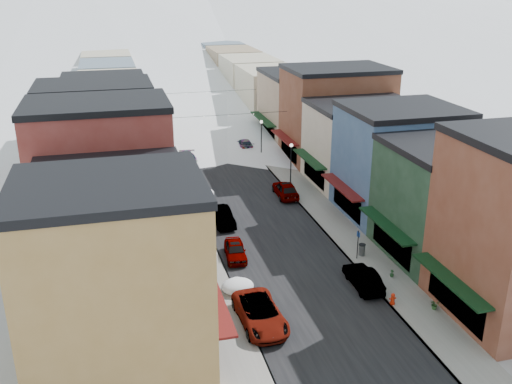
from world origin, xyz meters
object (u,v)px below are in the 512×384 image
car_dark_hatch (222,216)px  car_green_sedan (363,278)px  fire_hydrant (393,299)px  trash_can (362,250)px  car_white_suv (260,314)px  streetlamp_near (291,159)px  car_silver_sedan (235,250)px

car_dark_hatch → car_green_sedan: (7.80, -13.91, -0.02)m
car_dark_hatch → fire_hydrant: car_dark_hatch is taller
car_dark_hatch → trash_can: 13.53m
car_white_suv → streetlamp_near: bearing=66.0°
car_silver_sedan → fire_hydrant: bearing=-41.5°
car_white_suv → fire_hydrant: size_ratio=6.97×
car_silver_sedan → trash_can: (10.07, -2.38, -0.05)m
car_dark_hatch → streetlamp_near: 12.87m
car_white_suv → streetlamp_near: 27.24m
fire_hydrant → trash_can: trash_can is taller
car_green_sedan → trash_can: 4.95m
car_dark_hatch → streetlamp_near: streetlamp_near is taller
fire_hydrant → car_green_sedan: bearing=107.2°
fire_hydrant → streetlamp_near: size_ratio=0.18×
car_silver_sedan → fire_hydrant: car_silver_sedan is taller
car_white_suv → fire_hydrant: car_white_suv is taller
car_white_suv → car_green_sedan: bearing=15.9°
car_green_sedan → trash_can: bearing=-112.0°
fire_hydrant → streetlamp_near: streetlamp_near is taller
car_white_suv → streetlamp_near: size_ratio=1.27×
car_white_suv → car_dark_hatch: car_white_suv is taller
fire_hydrant → car_white_suv: bearing=179.1°
car_white_suv → car_dark_hatch: 16.69m
car_silver_sedan → trash_can: bearing=-7.3°
car_white_suv → streetlamp_near: streetlamp_near is taller
fire_hydrant → trash_can: bearing=81.9°
car_silver_sedan → car_dark_hatch: 6.99m
car_white_suv → streetlamp_near: (10.19, 25.17, 2.23)m
car_green_sedan → trash_can: (1.97, 4.54, -0.11)m
car_green_sedan → car_dark_hatch: bearing=-59.3°
trash_can → fire_hydrant: bearing=-98.1°
car_silver_sedan → streetlamp_near: bearing=63.9°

